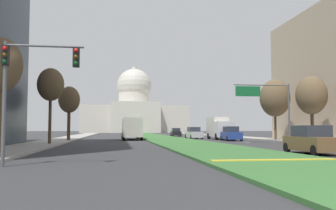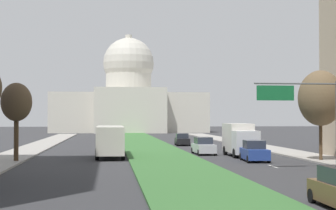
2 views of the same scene
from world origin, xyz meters
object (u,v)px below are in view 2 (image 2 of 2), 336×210
at_px(sedan_midblock, 254,152).
at_px(box_truck_delivery, 240,139).
at_px(capitol_building, 129,101).
at_px(overhead_guide_sign, 305,106).
at_px(sedan_distant, 204,146).
at_px(city_bus, 110,139).
at_px(street_tree_right_far, 320,98).
at_px(sedan_very_far, 112,136).
at_px(sedan_far_horizon, 182,140).
at_px(street_tree_left_far, 16,103).

xyz_separation_m(sedan_midblock, box_truck_delivery, (0.24, 6.23, 0.83)).
height_order(capitol_building, overhead_guide_sign, capitol_building).
bearing_deg(capitol_building, sedan_distant, -86.93).
bearing_deg(city_bus, sedan_midblock, -28.08).
bearing_deg(sedan_distant, capitol_building, 93.07).
relative_size(street_tree_right_far, sedan_very_far, 1.74).
relative_size(street_tree_right_far, sedan_far_horizon, 1.85).
height_order(street_tree_left_far, sedan_very_far, street_tree_left_far).
bearing_deg(sedan_midblock, street_tree_right_far, -7.86).
distance_m(overhead_guide_sign, sedan_distant, 17.59).
bearing_deg(overhead_guide_sign, sedan_very_far, 106.23).
bearing_deg(street_tree_right_far, box_truck_delivery, 127.66).
xyz_separation_m(street_tree_left_far, sedan_distant, (17.45, 8.26, -4.19)).
relative_size(capitol_building, overhead_guide_sign, 6.07).
xyz_separation_m(sedan_very_far, box_truck_delivery, (12.25, -34.32, 0.83)).
distance_m(capitol_building, city_bus, 90.39).
xyz_separation_m(street_tree_right_far, sedan_distant, (-8.49, 10.02, -4.63)).
bearing_deg(city_bus, box_truck_delivery, -1.78).
relative_size(overhead_guide_sign, sedan_distant, 1.40).
distance_m(sedan_distant, sedan_far_horizon, 17.94).
bearing_deg(street_tree_right_far, street_tree_left_far, 176.13).
height_order(capitol_building, box_truck_delivery, capitol_building).
relative_size(sedan_distant, city_bus, 0.42).
relative_size(street_tree_left_far, sedan_distant, 1.45).
bearing_deg(sedan_far_horizon, sedan_distant, -90.60).
bearing_deg(box_truck_delivery, sedan_distant, 135.70).
height_order(sedan_distant, city_bus, city_bus).
xyz_separation_m(street_tree_left_far, city_bus, (7.89, 5.64, -3.25)).
bearing_deg(city_bus, sedan_far_horizon, 64.65).
relative_size(overhead_guide_sign, street_tree_right_far, 0.83).
relative_size(street_tree_right_far, sedan_midblock, 1.82).
relative_size(sedan_far_horizon, box_truck_delivery, 0.67).
bearing_deg(sedan_very_far, sedan_midblock, -73.49).
distance_m(sedan_far_horizon, city_bus, 22.77).
bearing_deg(capitol_building, street_tree_right_far, -82.30).
distance_m(street_tree_right_far, sedan_midblock, 7.33).
height_order(overhead_guide_sign, sedan_far_horizon, overhead_guide_sign).
bearing_deg(overhead_guide_sign, sedan_midblock, 104.68).
height_order(capitol_building, sedan_far_horizon, capitol_building).
distance_m(sedan_distant, sedan_very_far, 32.62).
xyz_separation_m(street_tree_right_far, box_truck_delivery, (-5.40, 7.00, -3.78)).
bearing_deg(street_tree_right_far, overhead_guide_sign, -120.03).
bearing_deg(overhead_guide_sign, sedan_far_horizon, 97.55).
bearing_deg(city_bus, capitol_building, 86.90).
bearing_deg(sedan_midblock, sedan_far_horizon, 95.60).
height_order(street_tree_left_far, street_tree_right_far, street_tree_right_far).
bearing_deg(sedan_distant, street_tree_right_far, -49.71).
xyz_separation_m(overhead_guide_sign, city_bus, (-14.31, 13.87, -2.91)).
relative_size(overhead_guide_sign, sedan_far_horizon, 1.52).
height_order(street_tree_left_far, sedan_distant, street_tree_left_far).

